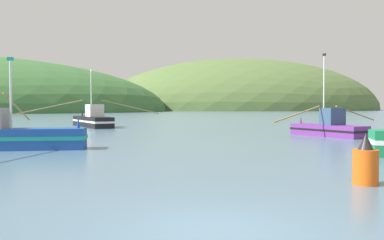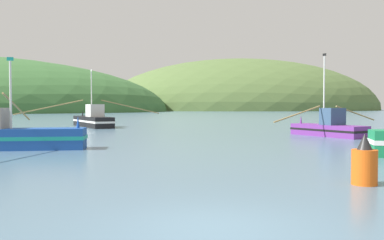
% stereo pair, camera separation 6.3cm
% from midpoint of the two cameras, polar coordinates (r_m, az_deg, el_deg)
% --- Properties ---
extents(ground_plane, '(600.00, 600.00, 0.00)m').
position_cam_midpoint_polar(ground_plane, '(8.34, 3.14, -15.00)').
color(ground_plane, slate).
extents(hill_mid_right, '(190.25, 152.20, 69.24)m').
position_cam_midpoint_polar(hill_mid_right, '(281.72, 6.93, 1.40)').
color(hill_mid_right, '#516B38').
rests_on(hill_mid_right, ground).
extents(fishing_boat_purple, '(10.87, 7.09, 6.80)m').
position_cam_midpoint_polar(fishing_boat_purple, '(34.71, 18.79, -1.04)').
color(fishing_boat_purple, '#6B2D84').
rests_on(fishing_boat_purple, ground).
extents(fishing_boat_black, '(16.81, 10.69, 6.89)m').
position_cam_midpoint_polar(fishing_boat_black, '(49.76, -13.81, 0.02)').
color(fishing_boat_black, black).
rests_on(fishing_boat_black, ground).
extents(channel_buoy, '(0.77, 0.77, 1.59)m').
position_cam_midpoint_polar(channel_buoy, '(13.66, 23.32, -5.67)').
color(channel_buoy, '#E55914').
rests_on(channel_buoy, ground).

